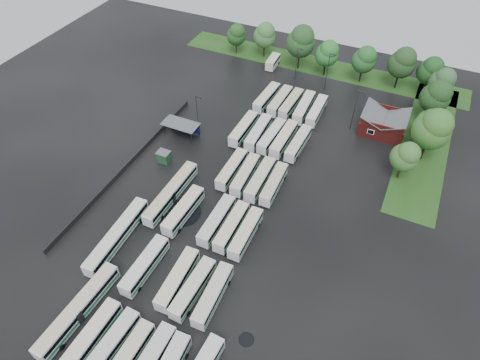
% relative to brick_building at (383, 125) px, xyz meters
% --- Properties ---
extents(ground, '(160.00, 160.00, 0.00)m').
position_rel_brick_building_xyz_m(ground, '(-24.00, -42.77, -1.87)').
color(ground, black).
rests_on(ground, ground).
extents(brick_building, '(10.07, 8.60, 5.39)m').
position_rel_brick_building_xyz_m(brick_building, '(0.00, 0.00, 0.00)').
color(brick_building, maroon).
rests_on(brick_building, ground).
extents(wash_shed, '(8.20, 4.20, 3.58)m').
position_rel_brick_building_xyz_m(wash_shed, '(-41.20, -20.74, 1.12)').
color(wash_shed, '#2D2D30').
rests_on(wash_shed, ground).
extents(utility_hut, '(2.70, 2.20, 2.62)m').
position_rel_brick_building_xyz_m(utility_hut, '(-40.20, -30.17, -0.55)').
color(utility_hut, '#193F20').
rests_on(utility_hut, ground).
extents(grass_strip_north, '(80.00, 10.00, 0.01)m').
position_rel_brick_building_xyz_m(grass_strip_north, '(-22.00, 22.03, -1.86)').
color(grass_strip_north, '#1E4514').
rests_on(grass_strip_north, ground).
extents(grass_strip_east, '(10.00, 50.00, 0.01)m').
position_rel_brick_building_xyz_m(grass_strip_east, '(10.00, 0.03, -1.86)').
color(grass_strip_east, '#1E4514').
rests_on(grass_strip_east, ground).
extents(west_fence, '(0.10, 50.00, 1.20)m').
position_rel_brick_building_xyz_m(west_fence, '(-46.20, -34.77, -1.27)').
color(west_fence, '#2D2D30').
rests_on(west_fence, ground).
extents(bus_r0c0, '(2.58, 11.33, 3.14)m').
position_rel_brick_building_xyz_m(bus_r0c0, '(-28.38, -68.53, -0.14)').
color(bus_r0c0, silver).
rests_on(bus_r0c0, ground).
extents(bus_r0c1, '(2.84, 11.14, 3.07)m').
position_rel_brick_building_xyz_m(bus_r0c1, '(-25.01, -68.50, -0.18)').
color(bus_r0c1, silver).
rests_on(bus_r0c1, ground).
extents(bus_r0c2, '(2.46, 10.96, 3.04)m').
position_rel_brick_building_xyz_m(bus_r0c2, '(-21.82, -69.07, -0.19)').
color(bus_r0c2, silver).
rests_on(bus_r0c2, ground).
extents(bus_r1c0, '(2.51, 11.40, 3.17)m').
position_rel_brick_building_xyz_m(bus_r1c0, '(-28.23, -55.06, -0.12)').
color(bus_r1c0, silver).
rests_on(bus_r1c0, ground).
extents(bus_r1c2, '(2.88, 11.41, 3.15)m').
position_rel_brick_building_xyz_m(bus_r1c2, '(-21.94, -55.01, -0.13)').
color(bus_r1c2, silver).
rests_on(bus_r1c2, ground).
extents(bus_r1c3, '(2.72, 11.19, 3.10)m').
position_rel_brick_building_xyz_m(bus_r1c3, '(-18.83, -55.44, -0.16)').
color(bus_r1c3, silver).
rests_on(bus_r1c3, ground).
extents(bus_r1c4, '(2.75, 11.14, 3.08)m').
position_rel_brick_building_xyz_m(bus_r1c4, '(-15.41, -55.13, -0.17)').
color(bus_r1c4, silver).
rests_on(bus_r1c4, ground).
extents(bus_r2c0, '(2.79, 11.50, 3.18)m').
position_rel_brick_building_xyz_m(bus_r2c0, '(-28.51, -41.87, -0.12)').
color(bus_r2c0, silver).
rests_on(bus_r2c0, ground).
extents(bus_r2c2, '(2.41, 11.26, 3.13)m').
position_rel_brick_building_xyz_m(bus_r2c2, '(-21.80, -41.35, -0.14)').
color(bus_r2c2, silver).
rests_on(bus_r2c2, ground).
extents(bus_r2c3, '(2.40, 10.96, 3.05)m').
position_rel_brick_building_xyz_m(bus_r2c3, '(-18.72, -41.47, -0.19)').
color(bus_r2c3, silver).
rests_on(bus_r2c3, ground).
extents(bus_r2c4, '(2.41, 10.90, 3.03)m').
position_rel_brick_building_xyz_m(bus_r2c4, '(-15.76, -41.74, -0.20)').
color(bus_r2c4, silver).
rests_on(bus_r2c4, ground).
extents(bus_r3c1, '(2.37, 10.96, 3.05)m').
position_rel_brick_building_xyz_m(bus_r3c1, '(-25.23, -27.83, -0.19)').
color(bus_r3c1, silver).
rests_on(bus_r3c1, ground).
extents(bus_r3c2, '(2.75, 11.03, 3.05)m').
position_rel_brick_building_xyz_m(bus_r3c2, '(-22.04, -28.14, -0.19)').
color(bus_r3c2, silver).
rests_on(bus_r3c2, ground).
extents(bus_r3c3, '(2.54, 11.39, 3.16)m').
position_rel_brick_building_xyz_m(bus_r3c3, '(-18.76, -28.13, -0.13)').
color(bus_r3c3, silver).
rests_on(bus_r3c3, ground).
extents(bus_r3c4, '(2.60, 10.85, 3.00)m').
position_rel_brick_building_xyz_m(bus_r3c4, '(-15.78, -28.14, -0.21)').
color(bus_r3c4, silver).
rests_on(bus_r3c4, ground).
extents(bus_r4c0, '(2.50, 11.27, 3.13)m').
position_rel_brick_building_xyz_m(bus_r4c0, '(-28.57, -14.71, -0.14)').
color(bus_r4c0, silver).
rests_on(bus_r4c0, ground).
extents(bus_r4c1, '(2.69, 11.35, 3.14)m').
position_rel_brick_building_xyz_m(bus_r4c1, '(-25.00, -14.48, -0.14)').
color(bus_r4c1, silver).
rests_on(bus_r4c1, ground).
extents(bus_r4c2, '(2.81, 11.00, 3.03)m').
position_rel_brick_building_xyz_m(bus_r4c2, '(-21.84, -14.39, -0.20)').
color(bus_r4c2, silver).
rests_on(bus_r4c2, ground).
extents(bus_r4c3, '(2.66, 11.45, 3.17)m').
position_rel_brick_building_xyz_m(bus_r4c3, '(-18.95, -14.26, -0.12)').
color(bus_r4c3, silver).
rests_on(bus_r4c3, ground).
extents(bus_r4c4, '(2.68, 11.01, 3.04)m').
position_rel_brick_building_xyz_m(bus_r4c4, '(-15.56, -14.28, -0.19)').
color(bus_r4c4, silver).
rests_on(bus_r4c4, ground).
extents(bus_r5c0, '(2.92, 11.26, 3.11)m').
position_rel_brick_building_xyz_m(bus_r5c0, '(-28.58, -0.86, -0.16)').
color(bus_r5c0, silver).
rests_on(bus_r5c0, ground).
extents(bus_r5c1, '(2.61, 11.18, 3.10)m').
position_rel_brick_building_xyz_m(bus_r5c1, '(-25.05, -0.83, -0.16)').
color(bus_r5c1, silver).
rests_on(bus_r5c1, ground).
extents(bus_r5c2, '(2.76, 10.94, 3.02)m').
position_rel_brick_building_xyz_m(bus_r5c2, '(-22.20, -0.63, -0.20)').
color(bus_r5c2, silver).
rests_on(bus_r5c2, ground).
extents(bus_r5c3, '(2.79, 11.48, 3.18)m').
position_rel_brick_building_xyz_m(bus_r5c3, '(-18.80, -0.99, -0.12)').
color(bus_r5c3, silver).
rests_on(bus_r5c3, ground).
extents(bus_r5c4, '(2.45, 10.90, 3.03)m').
position_rel_brick_building_xyz_m(bus_r5c4, '(-15.60, -0.89, -0.20)').
color(bus_r5c4, silver).
rests_on(bus_r5c4, ground).
extents(artic_bus_west_a, '(3.03, 16.81, 3.10)m').
position_rel_brick_building_xyz_m(artic_bus_west_a, '(-32.97, -66.14, -0.14)').
color(artic_bus_west_a, silver).
rests_on(artic_bus_west_a, ground).
extents(artic_bus_west_b, '(2.51, 16.52, 3.06)m').
position_rel_brick_building_xyz_m(artic_bus_west_b, '(-33.00, -38.92, -0.17)').
color(artic_bus_west_b, silver).
rests_on(artic_bus_west_b, ground).
extents(artic_bus_west_c, '(3.00, 16.94, 3.13)m').
position_rel_brick_building_xyz_m(artic_bus_west_c, '(-36.16, -51.92, -0.13)').
color(artic_bus_west_c, silver).
rests_on(artic_bus_west_c, ground).
extents(minibus, '(2.62, 6.40, 2.75)m').
position_rel_brick_building_xyz_m(minibus, '(-33.78, 16.30, -0.34)').
color(minibus, silver).
rests_on(minibus, ground).
extents(tree_north_0, '(5.46, 5.46, 9.04)m').
position_rel_brick_building_xyz_m(tree_north_0, '(-46.19, 18.94, 3.95)').
color(tree_north_0, '#3B2B19').
rests_on(tree_north_0, ground).
extents(tree_north_1, '(6.27, 6.27, 10.39)m').
position_rel_brick_building_xyz_m(tree_north_1, '(-38.12, 20.49, 4.82)').
color(tree_north_1, black).
rests_on(tree_north_1, ground).
extents(tree_north_2, '(7.67, 7.67, 12.71)m').
position_rel_brick_building_xyz_m(tree_north_2, '(-26.89, 18.44, 6.31)').
color(tree_north_2, '#302316').
rests_on(tree_north_2, ground).
extents(tree_north_3, '(6.23, 6.23, 10.32)m').
position_rel_brick_building_xyz_m(tree_north_3, '(-19.29, 17.94, 4.77)').
color(tree_north_3, black).
rests_on(tree_north_3, ground).
extents(tree_north_4, '(6.26, 6.26, 10.37)m').
position_rel_brick_building_xyz_m(tree_north_4, '(-9.67, 18.84, 4.81)').
color(tree_north_4, black).
rests_on(tree_north_4, ground).
extents(tree_north_5, '(6.97, 6.97, 11.55)m').
position_rel_brick_building_xyz_m(tree_north_5, '(-0.50, 19.86, 5.57)').
color(tree_north_5, black).
rests_on(tree_north_5, ground).
extents(tree_north_6, '(6.26, 6.26, 10.37)m').
position_rel_brick_building_xyz_m(tree_north_6, '(6.41, 20.34, 4.80)').
color(tree_north_6, '#2D2118').
rests_on(tree_north_6, ground).
extents(tree_east_0, '(5.67, 5.67, 9.39)m').
position_rel_brick_building_xyz_m(tree_east_0, '(6.34, -14.16, 4.17)').
color(tree_east_0, '#301F0F').
rests_on(tree_east_0, ground).
extents(tree_east_1, '(7.87, 7.87, 13.03)m').
position_rel_brick_building_xyz_m(tree_east_1, '(9.82, -6.17, 6.52)').
color(tree_east_1, black).
rests_on(tree_east_1, ground).
extents(tree_east_2, '(4.80, 4.78, 7.91)m').
position_rel_brick_building_xyz_m(tree_east_2, '(8.88, 1.44, 3.22)').
color(tree_east_2, black).
rests_on(tree_east_2, ground).
extents(tree_east_3, '(6.88, 6.88, 11.40)m').
position_rel_brick_building_xyz_m(tree_east_3, '(9.08, 8.03, 5.47)').
color(tree_east_3, '#392613').
rests_on(tree_east_3, ground).
extents(tree_east_4, '(6.09, 6.09, 10.09)m').
position_rel_brick_building_xyz_m(tree_east_4, '(9.67, 16.63, 4.62)').
color(tree_east_4, '#382814').
rests_on(tree_east_4, ground).
extents(lamp_post_ne, '(1.62, 0.32, 10.54)m').
position_rel_brick_building_xyz_m(lamp_post_ne, '(-6.67, -2.34, 4.25)').
color(lamp_post_ne, '#2D2D30').
rests_on(lamp_post_ne, ground).
extents(lamp_post_nw, '(1.65, 0.32, 10.68)m').
position_rel_brick_building_xyz_m(lamp_post_nw, '(-37.69, -19.08, 4.34)').
color(lamp_post_nw, '#2D2D30').
rests_on(lamp_post_nw, ground).
extents(lamp_post_back_w, '(1.39, 0.27, 9.00)m').
position_rel_brick_building_xyz_m(lamp_post_back_w, '(-25.76, 12.74, 3.36)').
color(lamp_post_back_w, '#2D2D30').
rests_on(lamp_post_back_w, ground).
extents(lamp_post_back_e, '(1.63, 0.32, 10.56)m').
position_rel_brick_building_xyz_m(lamp_post_back_e, '(-16.92, 10.85, 4.27)').
color(lamp_post_back_e, '#2D2D30').
rests_on(lamp_post_back_e, ground).
extents(puddle_0, '(4.37, 4.37, 0.01)m').
position_rel_brick_building_xyz_m(puddle_0, '(-25.66, -64.78, -1.86)').
color(puddle_0, black).
rests_on(puddle_0, ground).
extents(puddle_1, '(2.77, 2.77, 0.01)m').
position_rel_brick_building_xyz_m(puddle_1, '(-17.40, -63.79, -1.86)').
color(puddle_1, black).
rests_on(puddle_1, ground).
extents(puddle_2, '(7.16, 7.16, 0.01)m').
position_rel_brick_building_xyz_m(puddle_2, '(-29.23, -41.17, -1.86)').
color(puddle_2, black).
rests_on(puddle_2, ground).
extents(puddle_3, '(4.12, 4.12, 0.01)m').
position_rel_brick_building_xyz_m(puddle_3, '(-16.84, -44.83, -1.86)').
color(puddle_3, black).
rests_on(puddle_3, ground).
extents(puddle_4, '(2.42, 2.42, 0.01)m').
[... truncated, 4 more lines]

